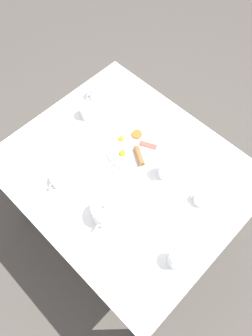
{
  "coord_description": "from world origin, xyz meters",
  "views": [
    {
      "loc": [
        0.53,
        0.52,
        2.07
      ],
      "look_at": [
        0.0,
        0.0,
        0.75
      ],
      "focal_mm": 35.0,
      "sensor_mm": 36.0,
      "label": 1
    }
  ],
  "objects_px": {
    "breakfast_plate": "(133,147)",
    "water_glass_tall": "(177,258)",
    "teacup_with_saucer_right": "(202,198)",
    "teapot_near": "(106,211)",
    "water_glass_short": "(166,169)",
    "fork_by_plate": "(58,136)",
    "creamer_jug": "(94,92)",
    "knife_by_plate": "(136,102)",
    "teacup_with_saucer_left": "(59,180)",
    "wine_glass_spare": "(87,111)"
  },
  "relations": [
    {
      "from": "breakfast_plate",
      "to": "water_glass_tall",
      "type": "bearing_deg",
      "value": 61.54
    },
    {
      "from": "teacup_with_saucer_right",
      "to": "breakfast_plate",
      "type": "bearing_deg",
      "value": -88.33
    },
    {
      "from": "teapot_near",
      "to": "water_glass_short",
      "type": "bearing_deg",
      "value": 151.39
    },
    {
      "from": "teapot_near",
      "to": "fork_by_plate",
      "type": "distance_m",
      "value": 0.49
    },
    {
      "from": "teapot_near",
      "to": "breakfast_plate",
      "type": "bearing_deg",
      "value": -175.38
    },
    {
      "from": "breakfast_plate",
      "to": "teacup_with_saucer_right",
      "type": "bearing_deg",
      "value": 91.67
    },
    {
      "from": "teacup_with_saucer_right",
      "to": "creamer_jug",
      "type": "distance_m",
      "value": 0.78
    },
    {
      "from": "water_glass_short",
      "to": "creamer_jug",
      "type": "bearing_deg",
      "value": -98.85
    },
    {
      "from": "teacup_with_saucer_right",
      "to": "water_glass_short",
      "type": "bearing_deg",
      "value": -86.99
    },
    {
      "from": "breakfast_plate",
      "to": "fork_by_plate",
      "type": "relative_size",
      "value": 1.52
    },
    {
      "from": "breakfast_plate",
      "to": "knife_by_plate",
      "type": "xyz_separation_m",
      "value": [
        -0.22,
        -0.19,
        -0.01
      ]
    },
    {
      "from": "teapot_near",
      "to": "teacup_with_saucer_left",
      "type": "xyz_separation_m",
      "value": [
        0.04,
        -0.27,
        -0.02
      ]
    },
    {
      "from": "knife_by_plate",
      "to": "water_glass_tall",
      "type": "bearing_deg",
      "value": 54.5
    },
    {
      "from": "fork_by_plate",
      "to": "teapot_near",
      "type": "bearing_deg",
      "value": 75.89
    },
    {
      "from": "water_glass_tall",
      "to": "creamer_jug",
      "type": "height_order",
      "value": "water_glass_tall"
    },
    {
      "from": "breakfast_plate",
      "to": "knife_by_plate",
      "type": "bearing_deg",
      "value": -139.17
    },
    {
      "from": "water_glass_tall",
      "to": "fork_by_plate",
      "type": "relative_size",
      "value": 0.5
    },
    {
      "from": "breakfast_plate",
      "to": "wine_glass_spare",
      "type": "distance_m",
      "value": 0.31
    },
    {
      "from": "breakfast_plate",
      "to": "creamer_jug",
      "type": "relative_size",
      "value": 3.21
    },
    {
      "from": "teacup_with_saucer_right",
      "to": "water_glass_tall",
      "type": "height_order",
      "value": "water_glass_tall"
    },
    {
      "from": "wine_glass_spare",
      "to": "fork_by_plate",
      "type": "height_order",
      "value": "wine_glass_spare"
    },
    {
      "from": "wine_glass_spare",
      "to": "teacup_with_saucer_right",
      "type": "bearing_deg",
      "value": 92.46
    },
    {
      "from": "water_glass_short",
      "to": "creamer_jug",
      "type": "xyz_separation_m",
      "value": [
        -0.09,
        -0.58,
        -0.02
      ]
    },
    {
      "from": "teacup_with_saucer_right",
      "to": "water_glass_tall",
      "type": "relative_size",
      "value": 1.52
    },
    {
      "from": "creamer_jug",
      "to": "wine_glass_spare",
      "type": "bearing_deg",
      "value": 32.34
    },
    {
      "from": "breakfast_plate",
      "to": "teacup_with_saucer_right",
      "type": "distance_m",
      "value": 0.41
    },
    {
      "from": "creamer_jug",
      "to": "knife_by_plate",
      "type": "distance_m",
      "value": 0.23
    },
    {
      "from": "water_glass_tall",
      "to": "creamer_jug",
      "type": "relative_size",
      "value": 1.05
    },
    {
      "from": "creamer_jug",
      "to": "fork_by_plate",
      "type": "bearing_deg",
      "value": 11.02
    },
    {
      "from": "water_glass_tall",
      "to": "fork_by_plate",
      "type": "distance_m",
      "value": 0.82
    },
    {
      "from": "knife_by_plate",
      "to": "water_glass_short",
      "type": "bearing_deg",
      "value": 60.73
    },
    {
      "from": "teacup_with_saucer_left",
      "to": "creamer_jug",
      "type": "height_order",
      "value": "creamer_jug"
    },
    {
      "from": "creamer_jug",
      "to": "water_glass_tall",
      "type": "bearing_deg",
      "value": 67.55
    },
    {
      "from": "breakfast_plate",
      "to": "teacup_with_saucer_right",
      "type": "xyz_separation_m",
      "value": [
        -0.01,
        0.4,
        0.02
      ]
    },
    {
      "from": "teacup_with_saucer_right",
      "to": "fork_by_plate",
      "type": "relative_size",
      "value": 0.76
    },
    {
      "from": "teapot_near",
      "to": "water_glass_tall",
      "type": "bearing_deg",
      "value": 79.51
    },
    {
      "from": "teapot_near",
      "to": "teacup_with_saucer_right",
      "type": "height_order",
      "value": "teapot_near"
    },
    {
      "from": "teapot_near",
      "to": "fork_by_plate",
      "type": "xyz_separation_m",
      "value": [
        -0.12,
        -0.47,
        -0.05
      ]
    },
    {
      "from": "teapot_near",
      "to": "teacup_with_saucer_right",
      "type": "bearing_deg",
      "value": 123.36
    },
    {
      "from": "teacup_with_saucer_left",
      "to": "water_glass_short",
      "type": "xyz_separation_m",
      "value": [
        -0.37,
        0.31,
        0.03
      ]
    },
    {
      "from": "breakfast_plate",
      "to": "creamer_jug",
      "type": "distance_m",
      "value": 0.39
    },
    {
      "from": "teacup_with_saucer_left",
      "to": "knife_by_plate",
      "type": "height_order",
      "value": "teacup_with_saucer_left"
    },
    {
      "from": "fork_by_plate",
      "to": "creamer_jug",
      "type": "bearing_deg",
      "value": -168.98
    },
    {
      "from": "water_glass_short",
      "to": "knife_by_plate",
      "type": "bearing_deg",
      "value": -119.27
    },
    {
      "from": "teacup_with_saucer_right",
      "to": "knife_by_plate",
      "type": "distance_m",
      "value": 0.63
    },
    {
      "from": "breakfast_plate",
      "to": "water_glass_short",
      "type": "distance_m",
      "value": 0.21
    },
    {
      "from": "water_glass_tall",
      "to": "teapot_near",
      "type": "bearing_deg",
      "value": -79.92
    },
    {
      "from": "creamer_jug",
      "to": "teapot_near",
      "type": "bearing_deg",
      "value": 51.57
    },
    {
      "from": "teapot_near",
      "to": "fork_by_plate",
      "type": "height_order",
      "value": "teapot_near"
    },
    {
      "from": "wine_glass_spare",
      "to": "creamer_jug",
      "type": "relative_size",
      "value": 0.95
    }
  ]
}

